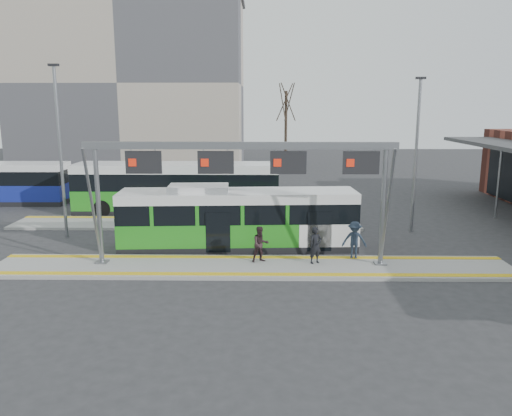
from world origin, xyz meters
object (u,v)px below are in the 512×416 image
(passenger_a, at_px, (315,245))
(gantry, at_px, (244,167))
(passenger_c, at_px, (354,240))
(hero_bus, at_px, (238,219))
(passenger_b, at_px, (261,244))

(passenger_a, bearing_deg, gantry, 154.27)
(gantry, bearing_deg, passenger_c, 9.88)
(hero_bus, bearing_deg, gantry, -84.96)
(hero_bus, height_order, passenger_a, hero_bus)
(passenger_a, distance_m, passenger_c, 1.94)
(gantry, height_order, hero_bus, gantry)
(passenger_a, bearing_deg, passenger_c, -5.49)
(passenger_b, bearing_deg, hero_bus, 91.66)
(passenger_c, bearing_deg, gantry, -162.22)
(gantry, distance_m, passenger_b, 3.45)
(gantry, relative_size, passenger_a, 8.19)
(hero_bus, relative_size, passenger_b, 7.27)
(passenger_a, relative_size, passenger_b, 1.01)
(passenger_c, bearing_deg, passenger_a, -149.81)
(gantry, distance_m, passenger_c, 5.94)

